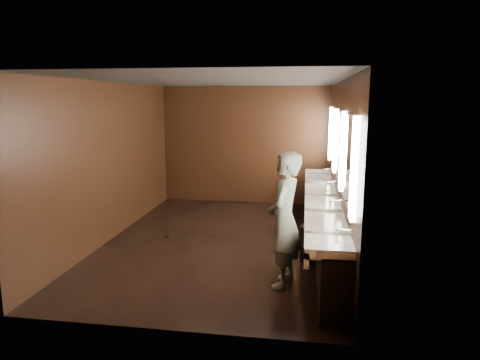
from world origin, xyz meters
name	(u,v)px	position (x,y,z in m)	size (l,w,h in m)	color
floor	(221,242)	(0.00, 0.00, 0.00)	(6.00, 6.00, 0.00)	black
ceiling	(220,81)	(0.00, 0.00, 2.80)	(4.00, 6.00, 0.02)	#2D2D2B
wall_back	(245,145)	(0.00, 3.00, 1.40)	(4.00, 0.02, 2.80)	black
wall_front	(164,207)	(0.00, -3.00, 1.40)	(4.00, 0.02, 2.80)	black
wall_left	(111,161)	(-2.00, 0.00, 1.40)	(0.02, 6.00, 2.80)	black
wall_right	(339,167)	(2.00, 0.00, 1.40)	(0.02, 6.00, 2.80)	black
sink_counter	(325,219)	(1.79, 0.00, 0.50)	(0.55, 5.40, 1.01)	black
mirror_band	(339,146)	(1.98, 0.00, 1.75)	(0.06, 5.03, 1.15)	white
person	(284,220)	(1.18, -1.63, 0.92)	(0.67, 0.44, 1.84)	#90D0D7
trash_bin	(312,244)	(1.58, -0.71, 0.29)	(0.37, 0.37, 0.57)	black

